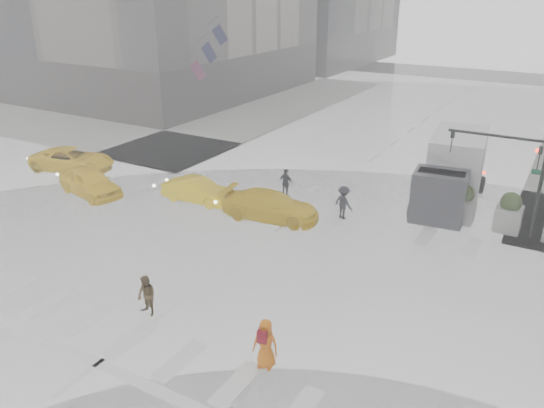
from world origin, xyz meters
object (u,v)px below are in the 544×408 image
Objects in this scene: taxi_mid at (198,191)px; traffic_signal_pole at (518,166)px; pedestrian_orange at (266,344)px; taxi_front at (90,182)px; pedestrian_brown at (147,296)px; box_truck at (452,170)px.

traffic_signal_pole is at bearing -78.31° from taxi_mid.
taxi_mid is at bearing 125.79° from pedestrian_orange.
taxi_front is at bearing 144.49° from pedestrian_orange.
traffic_signal_pole is 1.06× the size of taxi_front.
taxi_mid is (-9.51, 9.12, -0.18)m from pedestrian_orange.
taxi_front reaches higher than taxi_mid.
traffic_signal_pole is 3.14× the size of pedestrian_brown.
taxi_front is at bearing 107.77° from taxi_mid.
pedestrian_orange is (-4.68, -12.93, -2.42)m from traffic_signal_pole.
pedestrian_brown is 16.29m from box_truck.
pedestrian_orange is at bearing -102.23° from taxi_front.
taxi_mid is (-14.19, -3.81, -2.60)m from traffic_signal_pole.
pedestrian_brown is 0.34× the size of taxi_front.
pedestrian_brown is 12.21m from taxi_front.
pedestrian_orange is 0.42× the size of taxi_mid.
taxi_mid is at bearing 127.58° from pedestrian_brown.
traffic_signal_pole reaches higher than box_truck.
box_truck is at bearing -50.91° from taxi_front.
taxi_mid is at bearing -158.11° from box_truck.
traffic_signal_pole reaches higher than pedestrian_brown.
traffic_signal_pole is 14.92m from taxi_mid.
traffic_signal_pole is 13.97m from pedestrian_orange.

